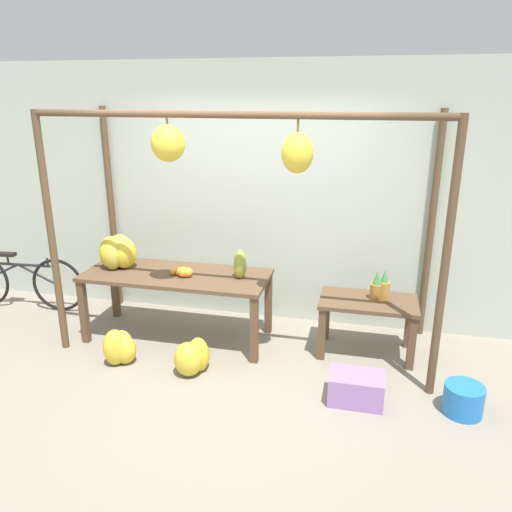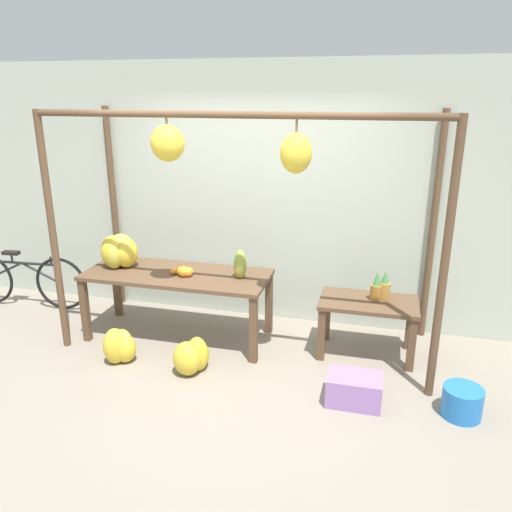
% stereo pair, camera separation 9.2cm
% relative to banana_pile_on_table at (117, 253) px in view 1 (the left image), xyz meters
% --- Properties ---
extents(ground_plane, '(20.00, 20.00, 0.00)m').
position_rel_banana_pile_on_table_xyz_m(ground_plane, '(1.38, -0.83, -0.88)').
color(ground_plane, gray).
extents(shop_wall_back, '(8.00, 0.08, 2.80)m').
position_rel_banana_pile_on_table_xyz_m(shop_wall_back, '(1.38, 0.74, 0.52)').
color(shop_wall_back, '#B7C1B2').
rests_on(shop_wall_back, ground_plane).
extents(stall_awning, '(3.61, 1.31, 2.33)m').
position_rel_banana_pile_on_table_xyz_m(stall_awning, '(1.36, -0.24, 0.80)').
color(stall_awning, brown).
rests_on(stall_awning, ground_plane).
extents(display_table_main, '(1.89, 0.75, 0.72)m').
position_rel_banana_pile_on_table_xyz_m(display_table_main, '(0.65, -0.02, -0.25)').
color(display_table_main, brown).
rests_on(display_table_main, ground_plane).
extents(display_table_side, '(0.93, 0.54, 0.57)m').
position_rel_banana_pile_on_table_xyz_m(display_table_side, '(2.58, 0.08, -0.43)').
color(display_table_side, brown).
rests_on(display_table_side, ground_plane).
extents(banana_pile_on_table, '(0.45, 0.36, 0.35)m').
position_rel_banana_pile_on_table_xyz_m(banana_pile_on_table, '(0.00, 0.00, 0.00)').
color(banana_pile_on_table, gold).
rests_on(banana_pile_on_table, display_table_main).
extents(orange_pile, '(0.24, 0.17, 0.09)m').
position_rel_banana_pile_on_table_xyz_m(orange_pile, '(0.75, -0.07, -0.12)').
color(orange_pile, orange).
rests_on(orange_pile, display_table_main).
extents(pineapple_cluster, '(0.19, 0.14, 0.29)m').
position_rel_banana_pile_on_table_xyz_m(pineapple_cluster, '(2.68, 0.13, -0.19)').
color(pineapple_cluster, '#A3702D').
rests_on(pineapple_cluster, display_table_side).
extents(banana_pile_ground_left, '(0.35, 0.35, 0.36)m').
position_rel_banana_pile_on_table_xyz_m(banana_pile_ground_left, '(0.31, -0.67, -0.72)').
color(banana_pile_ground_left, gold).
rests_on(banana_pile_ground_left, ground_plane).
extents(banana_pile_ground_right, '(0.39, 0.46, 0.34)m').
position_rel_banana_pile_on_table_xyz_m(banana_pile_ground_right, '(1.04, -0.65, -0.73)').
color(banana_pile_ground_right, yellow).
rests_on(banana_pile_ground_right, ground_plane).
extents(fruit_crate_white, '(0.45, 0.30, 0.25)m').
position_rel_banana_pile_on_table_xyz_m(fruit_crate_white, '(2.53, -0.78, -0.76)').
color(fruit_crate_white, '#9970B7').
rests_on(fruit_crate_white, ground_plane).
extents(blue_bucket, '(0.31, 0.31, 0.25)m').
position_rel_banana_pile_on_table_xyz_m(blue_bucket, '(3.37, -0.75, -0.76)').
color(blue_bucket, blue).
rests_on(blue_bucket, ground_plane).
extents(parked_bicycle, '(1.60, 0.15, 0.69)m').
position_rel_banana_pile_on_table_xyz_m(parked_bicycle, '(-1.45, 0.25, -0.54)').
color(parked_bicycle, black).
rests_on(parked_bicycle, ground_plane).
extents(papaya_pile, '(0.17, 0.18, 0.30)m').
position_rel_banana_pile_on_table_xyz_m(papaya_pile, '(1.32, -0.00, -0.04)').
color(papaya_pile, '#93A33D').
rests_on(papaya_pile, display_table_main).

